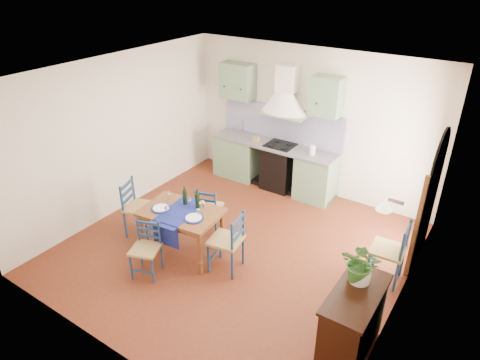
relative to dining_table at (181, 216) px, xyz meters
The scene contains 13 objects.
floor 1.08m from the dining_table, 40.81° to the left, with size 5.00×5.00×0.00m, color #4F2111.
back_wall 2.88m from the dining_table, 86.51° to the left, with size 5.00×0.96×2.80m.
right_wall 3.31m from the dining_table, 14.89° to the left, with size 0.26×5.00×2.80m.
left_wall 2.07m from the dining_table, 163.38° to the left, with size 0.04×5.00×2.80m, color beige.
ceiling 2.29m from the dining_table, 40.81° to the left, with size 5.00×5.00×0.01m, color white.
dining_table is the anchor object (origin of this frame).
chair_near 0.72m from the dining_table, 98.90° to the right, with size 0.50×0.50×0.84m.
chair_far 0.75m from the dining_table, 91.74° to the left, with size 0.50×0.50×0.85m.
chair_left 0.97m from the dining_table, behind, with size 0.57×0.57×0.97m.
chair_right 0.85m from the dining_table, ahead, with size 0.52×0.52×0.97m.
chair_spare 3.10m from the dining_table, 21.56° to the left, with size 0.48×0.48×0.98m.
sideboard 2.94m from the dining_table, ahead, with size 0.50×1.05×0.94m.
potted_plant 2.90m from the dining_table, ahead, with size 0.44×0.38×0.48m, color #316727.
Camera 1 is at (3.19, -4.64, 4.20)m, focal length 32.00 mm.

